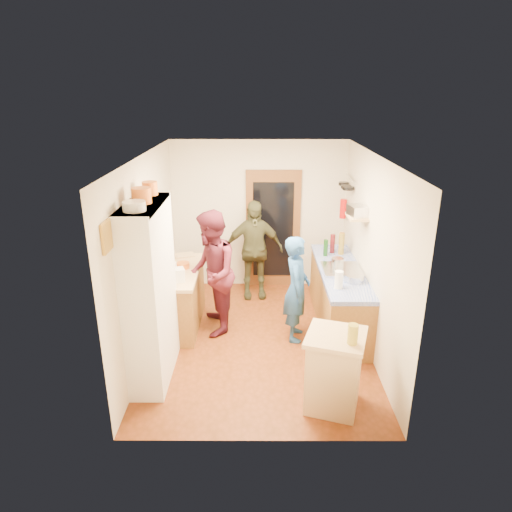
{
  "coord_description": "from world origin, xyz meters",
  "views": [
    {
      "loc": [
        -0.03,
        -5.72,
        3.39
      ],
      "look_at": [
        -0.04,
        0.15,
        1.23
      ],
      "focal_mm": 32.0,
      "sensor_mm": 36.0,
      "label": 1
    }
  ],
  "objects_px": {
    "person_left": "(214,272)",
    "person_back": "(254,250)",
    "person_hob": "(299,290)",
    "island_base": "(334,373)",
    "hutch_body": "(150,293)",
    "right_counter_base": "(339,298)"
  },
  "relations": [
    {
      "from": "person_hob",
      "to": "person_left",
      "type": "bearing_deg",
      "value": 82.65
    },
    {
      "from": "person_hob",
      "to": "person_left",
      "type": "relative_size",
      "value": 0.84
    },
    {
      "from": "person_back",
      "to": "person_left",
      "type": "bearing_deg",
      "value": -121.45
    },
    {
      "from": "hutch_body",
      "to": "person_hob",
      "type": "distance_m",
      "value": 2.07
    },
    {
      "from": "person_hob",
      "to": "hutch_body",
      "type": "bearing_deg",
      "value": 120.18
    },
    {
      "from": "right_counter_base",
      "to": "person_left",
      "type": "distance_m",
      "value": 1.93
    },
    {
      "from": "hutch_body",
      "to": "person_left",
      "type": "relative_size",
      "value": 1.21
    },
    {
      "from": "right_counter_base",
      "to": "island_base",
      "type": "distance_m",
      "value": 1.97
    },
    {
      "from": "person_left",
      "to": "person_back",
      "type": "height_order",
      "value": "person_left"
    },
    {
      "from": "right_counter_base",
      "to": "hutch_body",
      "type": "bearing_deg",
      "value": -152.53
    },
    {
      "from": "island_base",
      "to": "person_hob",
      "type": "bearing_deg",
      "value": 100.3
    },
    {
      "from": "island_base",
      "to": "person_left",
      "type": "relative_size",
      "value": 0.47
    },
    {
      "from": "right_counter_base",
      "to": "person_hob",
      "type": "distance_m",
      "value": 0.86
    },
    {
      "from": "island_base",
      "to": "person_back",
      "type": "relative_size",
      "value": 0.51
    },
    {
      "from": "person_back",
      "to": "hutch_body",
      "type": "bearing_deg",
      "value": -123.08
    },
    {
      "from": "person_left",
      "to": "person_back",
      "type": "distance_m",
      "value": 1.29
    },
    {
      "from": "person_left",
      "to": "person_back",
      "type": "xyz_separation_m",
      "value": [
        0.58,
        1.15,
        -0.07
      ]
    },
    {
      "from": "person_left",
      "to": "person_back",
      "type": "relative_size",
      "value": 1.08
    },
    {
      "from": "hutch_body",
      "to": "person_left",
      "type": "height_order",
      "value": "hutch_body"
    },
    {
      "from": "person_back",
      "to": "person_hob",
      "type": "bearing_deg",
      "value": -71.15
    },
    {
      "from": "island_base",
      "to": "hutch_body",
      "type": "bearing_deg",
      "value": 163.26
    },
    {
      "from": "person_left",
      "to": "hutch_body",
      "type": "bearing_deg",
      "value": -36.54
    }
  ]
}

